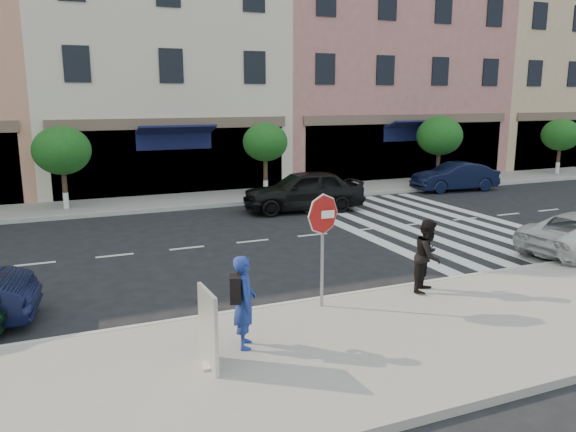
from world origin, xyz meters
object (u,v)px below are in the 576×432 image
object	(u,v)px
photographer	(245,302)
car_far_right	(455,177)
walker	(428,256)
poster_board	(209,330)
stop_sign	(323,225)
car_far_mid	(303,190)

from	to	relation	value
photographer	car_far_right	bearing A→B (deg)	-32.42
photographer	walker	world-z (taller)	photographer
poster_board	photographer	bearing A→B (deg)	29.66
photographer	car_far_right	xyz separation A→B (m)	(14.30, 12.19, -0.29)
car_far_right	poster_board	bearing A→B (deg)	-44.00
poster_board	car_far_right	size ratio (longest dim) A/B	0.32
stop_sign	poster_board	xyz separation A→B (m)	(-2.75, -1.61, -1.07)
photographer	walker	bearing A→B (deg)	-59.30
photographer	car_far_right	distance (m)	18.79
poster_board	car_far_right	distance (m)	19.66
stop_sign	car_far_mid	world-z (taller)	stop_sign
photographer	walker	size ratio (longest dim) A/B	1.01
walker	car_far_mid	size ratio (longest dim) A/B	0.34
photographer	poster_board	xyz separation A→B (m)	(-0.75, -0.47, -0.18)
photographer	poster_board	size ratio (longest dim) A/B	1.26
photographer	stop_sign	bearing A→B (deg)	-43.23
stop_sign	car_far_mid	size ratio (longest dim) A/B	0.50
photographer	poster_board	bearing A→B (deg)	139.40
photographer	car_far_mid	xyz separation A→B (m)	(5.94, 10.69, -0.16)
poster_board	car_far_mid	distance (m)	13.01
stop_sign	car_far_right	xyz separation A→B (m)	(12.29, 11.04, -1.18)
stop_sign	photographer	distance (m)	2.48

